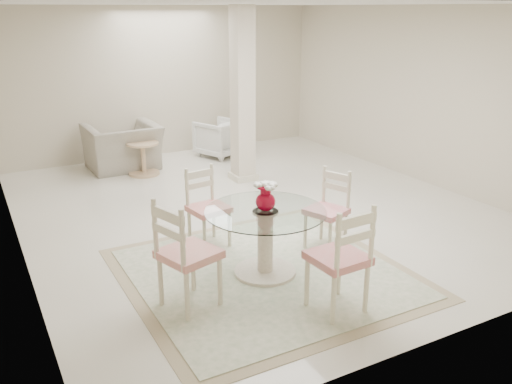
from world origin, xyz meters
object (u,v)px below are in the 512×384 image
side_table (144,160)px  dining_chair_east (330,204)px  dining_chair_north (206,201)px  recliner_taupe (123,147)px  dining_chair_west (182,247)px  armchair_white (220,138)px  dining_chair_south (344,252)px  red_vase (266,196)px  dining_table (265,242)px  column (243,96)px

side_table → dining_chair_east: bearing=-75.4°
dining_chair_north → recliner_taupe: size_ratio=0.87×
dining_chair_west → armchair_white: 5.51m
dining_chair_north → armchair_white: 4.06m
dining_chair_south → red_vase: bearing=-80.4°
dining_table → dining_chair_south: size_ratio=1.06×
dining_table → dining_chair_east: (0.98, 0.25, 0.17)m
side_table → dining_chair_south: bearing=-87.3°
dining_chair_west → recliner_taupe: size_ratio=1.00×
dining_chair_west → red_vase: bearing=-93.6°
red_vase → dining_chair_east: red_vase is taller
dining_chair_east → recliner_taupe: dining_chair_east is taller
column → dining_table: size_ratio=2.19×
dining_table → side_table: 4.09m
recliner_taupe → side_table: (0.20, -0.50, -0.13)m
column → dining_chair_north: size_ratio=2.63×
column → side_table: 2.01m
dining_table → recliner_taupe: bearing=92.7°
dining_chair_north → dining_table: bearing=-84.8°
red_vase → dining_chair_east: size_ratio=0.30×
armchair_white → side_table: armchair_white is taller
column → red_vase: column is taller
recliner_taupe → side_table: bearing=109.5°
dining_chair_west → recliner_taupe: (0.78, 4.84, -0.24)m
dining_chair_west → recliner_taupe: bearing=-26.5°
dining_chair_east → dining_chair_west: (-1.98, -0.49, 0.09)m
dining_table → dining_chair_north: 1.03m
recliner_taupe → armchair_white: bearing=178.0°
dining_table → dining_chair_south: bearing=-77.2°
dining_table → dining_chair_west: dining_chair_west is taller
column → dining_chair_north: 2.72m
recliner_taupe → side_table: recliner_taupe is taller
dining_table → dining_chair_west: size_ratio=1.04×
dining_chair_north → armchair_white: bearing=54.8°
armchair_white → side_table: size_ratio=1.36×
dining_chair_west → armchair_white: bearing=-45.6°
column → dining_chair_west: size_ratio=2.28×
red_vase → armchair_white: bearing=70.7°
red_vase → recliner_taupe: (-0.22, 4.60, -0.49)m
dining_chair_east → armchair_white: size_ratio=1.36×
dining_chair_west → dining_chair_east: bearing=-93.3°
dining_chair_north → dining_chair_south: bearing=-85.0°
dining_table → recliner_taupe: recliner_taupe is taller
red_vase → dining_chair_north: size_ratio=0.30×
dining_chair_south → side_table: 5.11m
red_vase → side_table: (-0.02, 4.09, -0.62)m
dining_chair_south → side_table: dining_chair_south is taller
column → dining_chair_east: 2.96m
dining_chair_north → side_table: (0.22, 3.10, -0.29)m
dining_chair_east → dining_chair_west: size_ratio=0.86×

